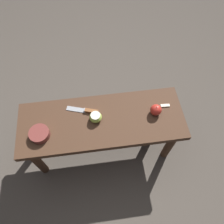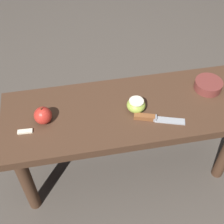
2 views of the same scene
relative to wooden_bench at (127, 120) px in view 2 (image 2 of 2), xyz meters
The scene contains 7 objects.
ground_plane 0.38m from the wooden_bench, ahead, with size 8.00×8.00×0.00m, color #4C443D.
wooden_bench is the anchor object (origin of this frame).
knife 0.14m from the wooden_bench, 138.60° to the left, with size 0.20×0.09×0.02m.
apple_whole 0.36m from the wooden_bench, ahead, with size 0.07×0.07×0.08m.
apple_cut 0.11m from the wooden_bench, 162.66° to the left, with size 0.08×0.08×0.05m.
apple_slice_near_knife 0.43m from the wooden_bench, ahead, with size 0.06×0.02×0.01m.
bowl 0.39m from the wooden_bench, behind, with size 0.12×0.12×0.04m.
Camera 2 is at (0.22, 0.85, 1.42)m, focal length 50.00 mm.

